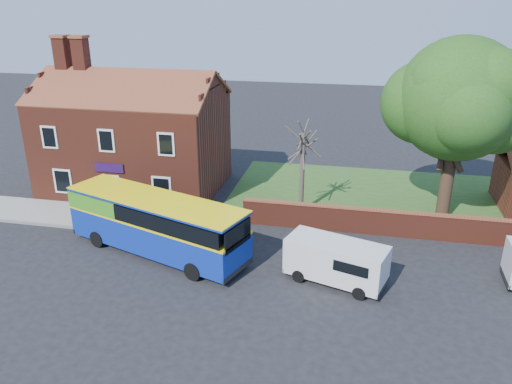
# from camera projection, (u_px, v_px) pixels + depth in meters

# --- Properties ---
(ground) EXTENTS (120.00, 120.00, 0.00)m
(ground) POSITION_uv_depth(u_px,v_px,m) (173.00, 277.00, 25.02)
(ground) COLOR black
(ground) RESTS_ON ground
(pavement) EXTENTS (18.00, 3.50, 0.12)m
(pavement) POSITION_uv_depth(u_px,v_px,m) (101.00, 217.00, 31.57)
(pavement) COLOR gray
(pavement) RESTS_ON ground
(kerb) EXTENTS (18.00, 0.15, 0.14)m
(kerb) POSITION_uv_depth(u_px,v_px,m) (87.00, 229.00, 29.97)
(kerb) COLOR slate
(kerb) RESTS_ON ground
(grass_strip) EXTENTS (26.00, 12.00, 0.04)m
(grass_strip) POSITION_uv_depth(u_px,v_px,m) (419.00, 200.00, 34.36)
(grass_strip) COLOR #426B28
(grass_strip) RESTS_ON ground
(shop_building) EXTENTS (12.30, 8.13, 10.50)m
(shop_building) POSITION_uv_depth(u_px,v_px,m) (135.00, 142.00, 35.56)
(shop_building) COLOR maroon
(shop_building) RESTS_ON ground
(boundary_wall) EXTENTS (22.00, 0.38, 1.60)m
(boundary_wall) POSITION_uv_depth(u_px,v_px,m) (430.00, 226.00, 28.61)
(boundary_wall) COLOR maroon
(boundary_wall) RESTS_ON ground
(bus) EXTENTS (10.84, 6.03, 3.22)m
(bus) POSITION_uv_depth(u_px,v_px,m) (152.00, 221.00, 26.88)
(bus) COLOR #0E2B9D
(bus) RESTS_ON ground
(van_near) EXTENTS (5.20, 3.31, 2.12)m
(van_near) POSITION_uv_depth(u_px,v_px,m) (336.00, 260.00, 24.19)
(van_near) COLOR silver
(van_near) RESTS_ON ground
(large_tree) EXTENTS (9.14, 7.23, 11.15)m
(large_tree) POSITION_uv_depth(u_px,v_px,m) (459.00, 103.00, 29.16)
(large_tree) COLOR black
(large_tree) RESTS_ON ground
(bare_tree) EXTENTS (2.18, 2.59, 5.81)m
(bare_tree) POSITION_uv_depth(u_px,v_px,m) (302.00, 169.00, 31.38)
(bare_tree) COLOR #4C4238
(bare_tree) RESTS_ON ground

